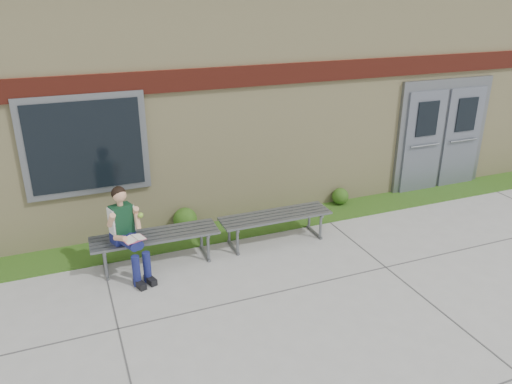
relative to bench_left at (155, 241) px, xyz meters
name	(u,v)px	position (x,y,z in m)	size (l,w,h in m)	color
ground	(347,299)	(2.22, -1.94, -0.38)	(80.00, 80.00, 0.00)	#9E9E99
grass_strip	(271,222)	(2.22, 0.66, -0.37)	(16.00, 0.80, 0.02)	#295215
school_building	(212,78)	(2.22, 4.05, 1.72)	(16.20, 6.22, 4.20)	beige
bench_left	(155,241)	(0.00, 0.00, 0.00)	(1.93, 0.58, 0.50)	slate
bench_right	(275,221)	(2.00, 0.00, -0.01)	(1.87, 0.53, 0.48)	slate
girl	(127,231)	(-0.42, -0.20, 0.35)	(0.57, 0.82, 1.37)	navy
shrub_mid	(185,219)	(0.69, 0.91, -0.16)	(0.41, 0.41, 0.41)	#295215
shrub_east	(340,196)	(3.80, 0.91, -0.20)	(0.32, 0.32, 0.32)	#295215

